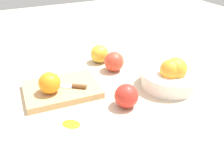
% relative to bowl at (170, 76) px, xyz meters
% --- Properties ---
extents(ground_plane, '(2.40, 2.40, 0.00)m').
position_rel_bowl_xyz_m(ground_plane, '(0.18, -0.10, -0.04)').
color(ground_plane, beige).
extents(bowl, '(0.19, 0.19, 0.10)m').
position_rel_bowl_xyz_m(bowl, '(0.00, 0.00, 0.00)').
color(bowl, white).
rests_on(bowl, ground_plane).
extents(cutting_board, '(0.24, 0.18, 0.02)m').
position_rel_bowl_xyz_m(cutting_board, '(0.33, -0.12, -0.03)').
color(cutting_board, tan).
rests_on(cutting_board, ground_plane).
extents(orange_on_board, '(0.07, 0.07, 0.07)m').
position_rel_bowl_xyz_m(orange_on_board, '(0.37, -0.10, 0.01)').
color(orange_on_board, orange).
rests_on(orange_on_board, cutting_board).
extents(knife, '(0.14, 0.10, 0.01)m').
position_rel_bowl_xyz_m(knife, '(0.31, -0.10, -0.01)').
color(knife, silver).
rests_on(knife, cutting_board).
extents(apple_front_left, '(0.07, 0.07, 0.07)m').
position_rel_bowl_xyz_m(apple_front_left, '(0.14, -0.27, -0.00)').
color(apple_front_left, gold).
rests_on(apple_front_left, ground_plane).
extents(apple_back_center, '(0.07, 0.07, 0.07)m').
position_rel_bowl_xyz_m(apple_back_center, '(0.19, 0.04, -0.00)').
color(apple_back_center, red).
rests_on(apple_back_center, ground_plane).
extents(apple_front_left_2, '(0.07, 0.07, 0.07)m').
position_rel_bowl_xyz_m(apple_front_left_2, '(0.12, -0.18, -0.00)').
color(apple_front_left_2, '#D6422D').
rests_on(apple_front_left_2, ground_plane).
extents(citrus_peel, '(0.06, 0.06, 0.01)m').
position_rel_bowl_xyz_m(citrus_peel, '(0.36, 0.05, -0.04)').
color(citrus_peel, orange).
rests_on(citrus_peel, ground_plane).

